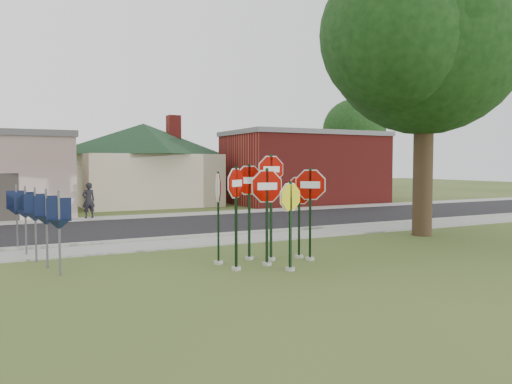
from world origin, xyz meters
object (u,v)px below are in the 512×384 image
pedestrian (89,200)px  stop_sign_left (236,203)px  stop_sign_yellow (290,215)px  stop_sign_center (267,201)px  oak_tree (425,35)px

pedestrian → stop_sign_left: bearing=85.1°
pedestrian → stop_sign_yellow: bearing=89.4°
stop_sign_center → pedestrian: bearing=100.4°
oak_tree → pedestrian: oak_tree is taller
stop_sign_center → stop_sign_yellow: stop_sign_center is taller
stop_sign_center → pedestrian: stop_sign_center is taller
pedestrian → oak_tree: bearing=121.1°
stop_sign_center → stop_sign_yellow: bearing=-75.8°
stop_sign_center → pedestrian: 13.49m
stop_sign_left → pedestrian: stop_sign_left is taller
stop_sign_center → stop_sign_yellow: (0.21, -0.82, -0.29)m
stop_sign_left → pedestrian: 13.52m
stop_sign_left → oak_tree: size_ratio=0.25×
oak_tree → pedestrian: size_ratio=6.48×
stop_sign_center → stop_sign_yellow: size_ratio=1.15×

